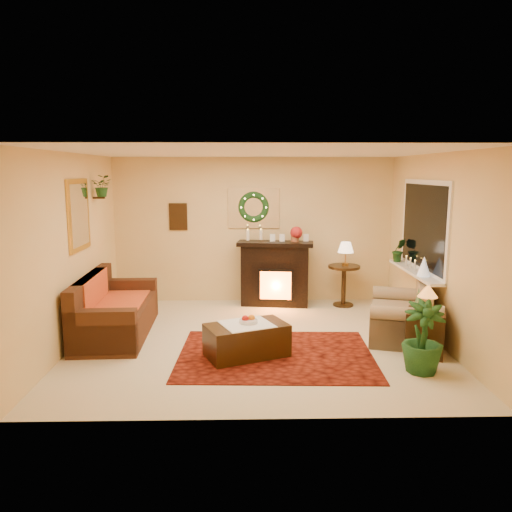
{
  "coord_description": "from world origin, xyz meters",
  "views": [
    {
      "loc": [
        -0.16,
        -6.71,
        2.35
      ],
      "look_at": [
        0.0,
        0.35,
        1.15
      ],
      "focal_mm": 35.0,
      "sensor_mm": 36.0,
      "label": 1
    }
  ],
  "objects_px": {
    "sofa": "(117,305)",
    "coffee_table": "(247,341)",
    "fireplace": "(275,275)",
    "side_table_round": "(344,288)",
    "end_table_square": "(425,334)",
    "loveseat": "(400,308)"
  },
  "relations": [
    {
      "from": "sofa",
      "to": "fireplace",
      "type": "relative_size",
      "value": 1.74
    },
    {
      "from": "loveseat",
      "to": "end_table_square",
      "type": "distance_m",
      "value": 0.76
    },
    {
      "from": "end_table_square",
      "to": "coffee_table",
      "type": "distance_m",
      "value": 2.31
    },
    {
      "from": "sofa",
      "to": "fireplace",
      "type": "distance_m",
      "value": 2.86
    },
    {
      "from": "side_table_round",
      "to": "sofa",
      "type": "bearing_deg",
      "value": -157.69
    },
    {
      "from": "sofa",
      "to": "coffee_table",
      "type": "distance_m",
      "value": 2.12
    },
    {
      "from": "sofa",
      "to": "coffee_table",
      "type": "xyz_separation_m",
      "value": [
        1.88,
        -0.94,
        -0.22
      ]
    },
    {
      "from": "fireplace",
      "to": "side_table_round",
      "type": "distance_m",
      "value": 1.23
    },
    {
      "from": "sofa",
      "to": "end_table_square",
      "type": "height_order",
      "value": "sofa"
    },
    {
      "from": "loveseat",
      "to": "coffee_table",
      "type": "distance_m",
      "value": 2.34
    },
    {
      "from": "end_table_square",
      "to": "side_table_round",
      "type": "bearing_deg",
      "value": 103.86
    },
    {
      "from": "loveseat",
      "to": "end_table_square",
      "type": "xyz_separation_m",
      "value": [
        0.11,
        -0.73,
        -0.15
      ]
    },
    {
      "from": "fireplace",
      "to": "end_table_square",
      "type": "xyz_separation_m",
      "value": [
        1.8,
        -2.47,
        -0.28
      ]
    },
    {
      "from": "side_table_round",
      "to": "coffee_table",
      "type": "distance_m",
      "value": 2.97
    },
    {
      "from": "loveseat",
      "to": "side_table_round",
      "type": "bearing_deg",
      "value": 122.44
    },
    {
      "from": "loveseat",
      "to": "coffee_table",
      "type": "xyz_separation_m",
      "value": [
        -2.2,
        -0.76,
        -0.21
      ]
    },
    {
      "from": "fireplace",
      "to": "side_table_round",
      "type": "bearing_deg",
      "value": 4.48
    },
    {
      "from": "coffee_table",
      "to": "loveseat",
      "type": "bearing_deg",
      "value": -3.78
    },
    {
      "from": "coffee_table",
      "to": "fireplace",
      "type": "bearing_deg",
      "value": 55.62
    },
    {
      "from": "loveseat",
      "to": "side_table_round",
      "type": "relative_size",
      "value": 1.89
    },
    {
      "from": "sofa",
      "to": "loveseat",
      "type": "xyz_separation_m",
      "value": [
        4.09,
        -0.18,
        -0.01
      ]
    },
    {
      "from": "sofa",
      "to": "side_table_round",
      "type": "relative_size",
      "value": 2.81
    }
  ]
}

